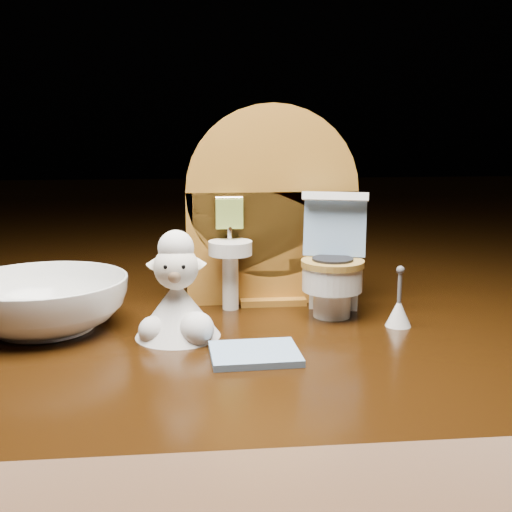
# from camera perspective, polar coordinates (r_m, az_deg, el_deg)

# --- Properties ---
(backdrop_panel) EXTENTS (0.13, 0.05, 0.15)m
(backdrop_panel) POSITION_cam_1_polar(r_m,az_deg,el_deg) (0.49, 1.33, 3.44)
(backdrop_panel) COLOR #A46A22
(backdrop_panel) RESTS_ON ground
(toy_toilet) EXTENTS (0.05, 0.06, 0.09)m
(toy_toilet) POSITION_cam_1_polar(r_m,az_deg,el_deg) (0.47, 6.91, -1.21)
(toy_toilet) COLOR white
(toy_toilet) RESTS_ON ground
(bath_mat) EXTENTS (0.05, 0.04, 0.00)m
(bath_mat) POSITION_cam_1_polar(r_m,az_deg,el_deg) (0.38, -0.12, -8.68)
(bath_mat) COLOR #7698BD
(bath_mat) RESTS_ON ground
(toilet_brush) EXTENTS (0.02, 0.02, 0.04)m
(toilet_brush) POSITION_cam_1_polar(r_m,az_deg,el_deg) (0.45, 12.56, -4.74)
(toilet_brush) COLOR white
(toilet_brush) RESTS_ON ground
(plush_lamb) EXTENTS (0.06, 0.06, 0.07)m
(plush_lamb) POSITION_cam_1_polar(r_m,az_deg,el_deg) (0.42, -7.00, -3.90)
(plush_lamb) COLOR white
(plush_lamb) RESTS_ON ground
(ceramic_bowl) EXTENTS (0.15, 0.15, 0.04)m
(ceramic_bowl) POSITION_cam_1_polar(r_m,az_deg,el_deg) (0.45, -18.33, -4.05)
(ceramic_bowl) COLOR white
(ceramic_bowl) RESTS_ON ground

